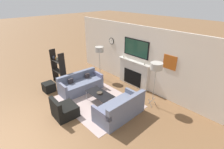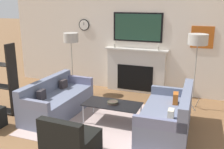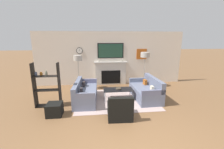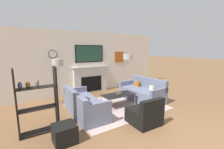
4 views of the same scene
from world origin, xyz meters
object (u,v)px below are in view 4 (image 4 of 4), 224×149
(couch_left, at_px, (84,106))
(armchair, at_px, (145,115))
(couch_right, at_px, (142,93))
(decorative_bowl, at_px, (119,94))
(floor_lamp_left, at_px, (58,63))
(floor_lamp_right, at_px, (128,57))
(ottoman, at_px, (65,134))
(shelf_unit, at_px, (37,102))
(coffee_table, at_px, (118,95))

(couch_left, relative_size, armchair, 2.40)
(couch_right, relative_size, armchair, 2.26)
(decorative_bowl, bearing_deg, floor_lamp_left, 140.77)
(couch_left, xyz_separation_m, floor_lamp_right, (2.76, 1.37, 1.29))
(couch_left, relative_size, floor_lamp_right, 1.07)
(floor_lamp_right, relative_size, ottoman, 3.77)
(decorative_bowl, xyz_separation_m, shelf_unit, (-2.57, -0.34, 0.33))
(shelf_unit, bearing_deg, coffee_table, 7.81)
(coffee_table, height_order, ottoman, coffee_table)
(armchair, xyz_separation_m, ottoman, (-2.00, 0.36, -0.05))
(armchair, relative_size, coffee_table, 0.67)
(coffee_table, bearing_deg, ottoman, -153.80)
(couch_right, xyz_separation_m, floor_lamp_left, (-2.78, 1.37, 1.17))
(coffee_table, relative_size, decorative_bowl, 5.26)
(couch_left, height_order, coffee_table, couch_left)
(coffee_table, xyz_separation_m, floor_lamp_right, (1.48, 1.35, 1.19))
(decorative_bowl, xyz_separation_m, floor_lamp_left, (-1.66, 1.35, 1.03))
(couch_right, xyz_separation_m, armchair, (-1.29, -1.40, -0.05))
(couch_left, xyz_separation_m, floor_lamp_left, (-0.36, 1.37, 1.18))
(couch_left, xyz_separation_m, couch_right, (2.41, 0.00, 0.01))
(coffee_table, height_order, floor_lamp_right, floor_lamp_right)
(floor_lamp_left, xyz_separation_m, shelf_unit, (-0.91, -1.70, -0.70))
(decorative_bowl, xyz_separation_m, ottoman, (-2.17, -1.06, -0.24))
(ottoman, bearing_deg, decorative_bowl, 25.89)
(couch_left, distance_m, floor_lamp_left, 1.84)
(coffee_table, height_order, decorative_bowl, decorative_bowl)
(floor_lamp_left, bearing_deg, decorative_bowl, -39.23)
(ottoman, bearing_deg, floor_lamp_left, 77.95)
(coffee_table, xyz_separation_m, shelf_unit, (-2.56, -0.35, 0.38))
(couch_right, relative_size, ottoman, 3.81)
(couch_left, xyz_separation_m, decorative_bowl, (1.30, 0.01, 0.15))
(couch_right, xyz_separation_m, decorative_bowl, (-1.12, 0.01, 0.15))
(couch_left, height_order, shelf_unit, shelf_unit)
(couch_right, height_order, coffee_table, couch_right)
(armchair, bearing_deg, ottoman, 169.82)
(couch_right, xyz_separation_m, floor_lamp_right, (0.35, 1.37, 1.28))
(coffee_table, height_order, shelf_unit, shelf_unit)
(shelf_unit, bearing_deg, floor_lamp_left, 61.72)
(coffee_table, xyz_separation_m, ottoman, (-2.16, -1.06, -0.19))
(coffee_table, bearing_deg, floor_lamp_left, 140.76)
(shelf_unit, distance_m, ottoman, 1.00)
(couch_left, distance_m, couch_right, 2.41)
(coffee_table, distance_m, floor_lamp_right, 2.33)
(decorative_bowl, height_order, ottoman, decorative_bowl)
(armchair, distance_m, coffee_table, 1.44)
(couch_left, relative_size, coffee_table, 1.61)
(floor_lamp_right, bearing_deg, shelf_unit, -157.20)
(coffee_table, bearing_deg, decorative_bowl, -37.67)
(armchair, bearing_deg, couch_right, 47.37)
(decorative_bowl, height_order, floor_lamp_left, floor_lamp_left)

